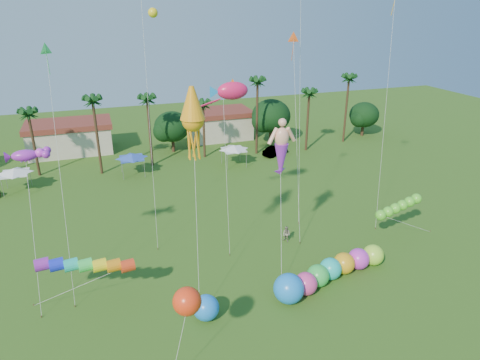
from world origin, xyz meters
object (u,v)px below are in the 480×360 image
object	(u,v)px
spectator_b	(286,234)
caterpillar_inflatable	(327,272)
car_b	(275,151)
blue_ball	(206,308)

from	to	relation	value
spectator_b	caterpillar_inflatable	bearing A→B (deg)	-27.51
car_b	spectator_b	distance (m)	25.68
spectator_b	caterpillar_inflatable	size ratio (longest dim) A/B	0.14
car_b	blue_ball	world-z (taller)	blue_ball
spectator_b	caterpillar_inflatable	xyz separation A→B (m)	(0.38, -7.11, 0.19)
spectator_b	blue_ball	distance (m)	13.02
caterpillar_inflatable	blue_ball	xyz separation A→B (m)	(-10.55, -1.01, -0.03)
caterpillar_inflatable	spectator_b	bearing A→B (deg)	78.40
car_b	spectator_b	size ratio (longest dim) A/B	2.67
spectator_b	caterpillar_inflatable	distance (m)	7.13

